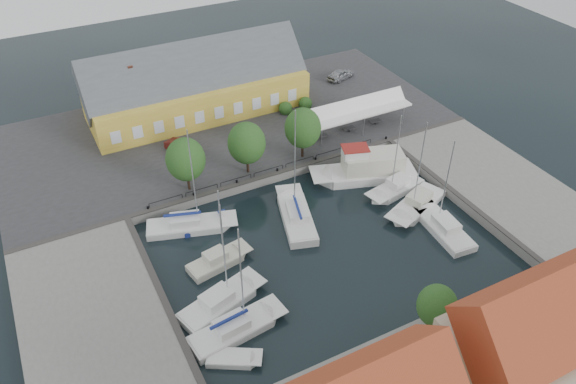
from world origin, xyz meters
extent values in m
plane|color=black|center=(0.00, 0.00, 0.00)|extent=(140.00, 140.00, 0.00)
cube|color=#2D2D30|center=(0.00, 23.00, 0.50)|extent=(56.00, 26.00, 1.00)
cube|color=slate|center=(-22.00, -2.00, 0.50)|extent=(12.00, 24.00, 1.00)
cube|color=slate|center=(22.00, -2.00, 0.50)|extent=(12.00, 24.00, 1.00)
cube|color=#383533|center=(0.00, 10.30, 1.06)|extent=(56.00, 0.60, 0.12)
cube|color=#383533|center=(-16.30, -2.00, 1.06)|extent=(0.60, 24.00, 0.12)
cube|color=#383533|center=(16.30, -2.00, 1.06)|extent=(0.60, 24.00, 0.12)
cylinder|color=black|center=(-14.00, 10.60, 1.20)|extent=(0.24, 0.24, 0.40)
cylinder|color=black|center=(-9.00, 10.60, 1.20)|extent=(0.24, 0.24, 0.40)
cylinder|color=black|center=(-4.00, 10.60, 1.20)|extent=(0.24, 0.24, 0.40)
cylinder|color=black|center=(1.00, 10.60, 1.20)|extent=(0.24, 0.24, 0.40)
cylinder|color=black|center=(6.00, 10.60, 1.20)|extent=(0.24, 0.24, 0.40)
cylinder|color=black|center=(11.00, 10.60, 1.20)|extent=(0.24, 0.24, 0.40)
cylinder|color=black|center=(16.00, 10.60, 1.20)|extent=(0.24, 0.24, 0.40)
cube|color=gold|center=(-2.00, 28.00, 3.25)|extent=(28.00, 10.00, 4.50)
cube|color=#474C51|center=(-2.00, 28.00, 6.75)|extent=(28.56, 7.60, 7.60)
cube|color=gold|center=(-12.00, 34.00, 2.75)|extent=(6.00, 6.00, 3.50)
cube|color=brown|center=(-10.00, 28.00, 8.60)|extent=(0.60, 0.60, 1.20)
cube|color=white|center=(14.00, 14.50, 3.70)|extent=(14.00, 4.00, 0.25)
cylinder|color=silver|center=(8.00, 12.70, 2.35)|extent=(0.10, 0.10, 2.70)
cylinder|color=silver|center=(8.00, 16.30, 2.35)|extent=(0.10, 0.10, 2.70)
cylinder|color=silver|center=(14.00, 12.70, 2.35)|extent=(0.10, 0.10, 2.70)
cylinder|color=silver|center=(14.00, 16.30, 2.35)|extent=(0.10, 0.10, 2.70)
cylinder|color=silver|center=(20.00, 12.70, 2.35)|extent=(0.10, 0.10, 2.70)
cylinder|color=silver|center=(20.00, 16.30, 2.35)|extent=(0.10, 0.10, 2.70)
cylinder|color=black|center=(-9.00, 12.00, 2.05)|extent=(0.30, 0.30, 2.10)
ellipsoid|color=#1E4F1C|center=(-9.00, 12.00, 4.88)|extent=(4.20, 4.20, 4.83)
cylinder|color=black|center=(-2.00, 12.00, 2.05)|extent=(0.30, 0.30, 2.10)
ellipsoid|color=#1E4F1C|center=(-2.00, 12.00, 4.88)|extent=(4.20, 4.20, 4.83)
cylinder|color=black|center=(5.00, 12.00, 2.05)|extent=(0.30, 0.30, 2.10)
ellipsoid|color=#1E4F1C|center=(5.00, 12.00, 4.88)|extent=(4.20, 4.20, 4.83)
imported|color=#9DA0A5|center=(19.87, 27.60, 1.76)|extent=(4.81, 3.06, 1.53)
imported|color=maroon|center=(-7.34, 19.09, 1.77)|extent=(3.44, 4.92, 1.54)
cube|color=white|center=(-0.70, 2.56, 0.15)|extent=(4.95, 8.17, 1.50)
cube|color=white|center=(-0.42, 3.48, 0.94)|extent=(5.28, 9.60, 0.08)
cube|color=white|center=(-0.64, 2.74, 1.40)|extent=(2.75, 3.50, 0.90)
cylinder|color=silver|center=(-0.26, 4.03, 6.65)|extent=(0.12, 0.12, 11.50)
cube|color=navy|center=(-0.70, 2.56, 2.15)|extent=(1.31, 3.73, 0.22)
cube|color=white|center=(10.78, 5.91, 0.10)|extent=(10.43, 6.60, 1.80)
cube|color=white|center=(9.63, 6.31, 1.04)|extent=(12.24, 7.09, 0.08)
cube|color=beige|center=(10.78, 5.91, 2.10)|extent=(7.36, 5.10, 2.20)
cube|color=white|center=(8.70, 6.62, 3.50)|extent=(3.19, 2.77, 1.20)
cube|color=maroon|center=(8.70, 6.62, 4.15)|extent=(3.46, 2.95, 0.10)
cube|color=white|center=(12.03, 2.49, 0.05)|extent=(6.25, 3.59, 1.30)
cube|color=white|center=(11.31, 2.35, 0.74)|extent=(7.38, 3.73, 0.08)
cube|color=white|center=(11.89, 2.46, 1.20)|extent=(2.64, 2.12, 0.90)
cylinder|color=silver|center=(10.88, 2.26, 5.29)|extent=(0.12, 0.12, 9.18)
cube|color=white|center=(12.33, -0.82, 0.05)|extent=(7.34, 5.16, 1.30)
cube|color=white|center=(11.54, -1.13, 0.74)|extent=(8.55, 5.56, 0.08)
cube|color=beige|center=(12.17, -0.88, 1.20)|extent=(3.23, 2.80, 0.90)
cylinder|color=silver|center=(11.07, -1.32, 5.78)|extent=(0.12, 0.12, 10.16)
cube|color=white|center=(11.85, -5.74, 0.05)|extent=(3.27, 7.03, 1.30)
cube|color=white|center=(11.92, -4.89, 0.74)|extent=(3.27, 8.38, 0.08)
cube|color=white|center=(11.87, -5.57, 1.20)|extent=(2.06, 2.88, 0.90)
cylinder|color=silver|center=(11.97, -4.38, 5.47)|extent=(0.12, 0.12, 9.54)
cube|color=white|center=(-11.38, 7.06, 0.05)|extent=(7.93, 4.80, 1.30)
cube|color=white|center=(-10.49, 6.78, 0.74)|extent=(9.32, 5.14, 0.08)
cube|color=white|center=(-11.20, 7.00, 1.20)|extent=(3.40, 2.64, 0.90)
cylinder|color=silver|center=(-9.96, 6.61, 6.14)|extent=(0.12, 0.12, 10.89)
cube|color=navy|center=(-11.38, 7.06, 1.95)|extent=(3.63, 1.32, 0.22)
cube|color=beige|center=(-10.54, 0.64, 0.05)|extent=(5.48, 3.15, 1.30)
cube|color=beige|center=(-9.90, 0.76, 0.74)|extent=(6.47, 3.25, 0.08)
cube|color=beige|center=(-10.41, 0.66, 1.20)|extent=(2.31, 1.87, 0.90)
cylinder|color=silver|center=(-9.52, 0.83, 4.56)|extent=(0.12, 0.12, 7.73)
cube|color=white|center=(-12.35, -4.29, 0.05)|extent=(7.29, 4.63, 1.30)
cube|color=white|center=(-11.54, -4.04, 0.74)|extent=(8.56, 4.93, 0.08)
cube|color=white|center=(-12.19, -4.24, 1.20)|extent=(3.14, 2.59, 0.90)
cylinder|color=silver|center=(-11.06, -3.89, 5.73)|extent=(0.12, 0.12, 10.07)
cube|color=white|center=(-12.38, -7.54, 0.05)|extent=(7.23, 3.50, 1.30)
cube|color=white|center=(-11.52, -7.43, 0.74)|extent=(8.60, 3.56, 0.08)
cube|color=white|center=(-12.21, -7.52, 1.20)|extent=(2.99, 2.14, 0.90)
cylinder|color=silver|center=(-11.00, -7.37, 5.82)|extent=(0.12, 0.12, 10.24)
cube|color=navy|center=(-12.38, -7.54, 1.95)|extent=(3.48, 0.65, 0.22)
cube|color=white|center=(-13.41, -9.85, 0.05)|extent=(3.96, 3.27, 0.90)
cube|color=white|center=(-13.02, -10.08, 0.54)|extent=(4.55, 3.57, 0.08)
cube|color=navy|center=(-9.72, 6.62, 0.05)|extent=(4.11, 2.06, 0.80)
cube|color=navy|center=(-9.20, 6.62, 0.49)|extent=(4.94, 1.98, 0.08)
cube|color=brown|center=(-7.80, -23.00, 10.80)|extent=(0.60, 0.60, 0.80)
cube|color=tan|center=(4.00, -23.00, 4.75)|extent=(12.00, 8.00, 7.50)
cube|color=#953A20|center=(4.00, -23.00, 9.75)|extent=(12.36, 6.50, 6.50)
cube|color=brown|center=(1.00, -23.00, 11.40)|extent=(0.70, 0.70, 1.00)
camera|label=1|loc=(-21.91, -36.40, 37.60)|focal=35.00mm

